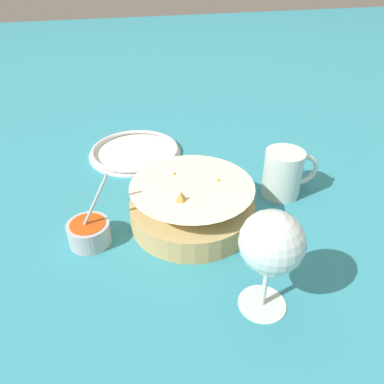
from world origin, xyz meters
TOP-DOWN VIEW (x-y plane):
  - ground_plane at (0.00, 0.00)m, footprint 4.00×4.00m
  - food_basket at (-0.01, -0.01)m, footprint 0.21×0.21m
  - sauce_cup at (-0.19, -0.03)m, footprint 0.08×0.07m
  - wine_glass at (0.04, -0.21)m, footprint 0.08×0.08m
  - beer_mug at (0.18, 0.03)m, footprint 0.11×0.07m
  - side_plate at (-0.08, 0.25)m, footprint 0.21×0.21m

SIDE VIEW (x-z plane):
  - ground_plane at x=0.00m, z-range 0.00..0.00m
  - side_plate at x=-0.08m, z-range 0.00..0.01m
  - sauce_cup at x=-0.19m, z-range -0.04..0.08m
  - food_basket at x=-0.01m, z-range -0.01..0.08m
  - beer_mug at x=0.18m, z-range 0.00..0.09m
  - wine_glass at x=0.04m, z-range 0.03..0.18m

